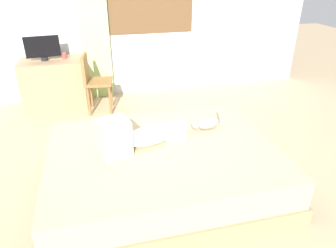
{
  "coord_description": "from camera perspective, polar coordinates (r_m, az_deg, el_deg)",
  "views": [
    {
      "loc": [
        -0.51,
        -2.53,
        1.97
      ],
      "look_at": [
        0.15,
        0.1,
        0.57
      ],
      "focal_mm": 32.92,
      "sensor_mm": 36.0,
      "label": 1
    }
  ],
  "objects": [
    {
      "name": "ground_plane",
      "position": [
        3.25,
        -2.08,
        -10.09
      ],
      "size": [
        16.0,
        16.0,
        0.0
      ],
      "primitive_type": "plane",
      "color": "tan"
    },
    {
      "name": "tv_monitor",
      "position": [
        4.87,
        -22.21,
        12.92
      ],
      "size": [
        0.48,
        0.1,
        0.35
      ],
      "color": "black",
      "rests_on": "desk"
    },
    {
      "name": "bed",
      "position": [
        3.05,
        -0.92,
        -7.95
      ],
      "size": [
        2.21,
        1.65,
        0.42
      ],
      "color": "#997A56",
      "rests_on": "ground"
    },
    {
      "name": "desk",
      "position": [
        5.01,
        -20.24,
        6.96
      ],
      "size": [
        0.9,
        0.56,
        0.74
      ],
      "color": "#997A56",
      "rests_on": "ground"
    },
    {
      "name": "chair_by_desk",
      "position": [
        4.63,
        -13.63,
        8.12
      ],
      "size": [
        0.43,
        0.43,
        0.86
      ],
      "color": "brown",
      "rests_on": "ground"
    },
    {
      "name": "curtain_left",
      "position": [
        5.03,
        -13.82,
        19.21
      ],
      "size": [
        0.44,
        0.06,
        2.65
      ],
      "primitive_type": "cube",
      "color": "#ADCC75",
      "rests_on": "ground"
    },
    {
      "name": "cat",
      "position": [
        3.27,
        7.22,
        0.1
      ],
      "size": [
        0.35,
        0.16,
        0.21
      ],
      "color": "gray",
      "rests_on": "bed"
    },
    {
      "name": "back_wall_with_window",
      "position": [
        5.16,
        -8.72,
        21.24
      ],
      "size": [
        6.4,
        0.14,
        2.9
      ],
      "color": "silver",
      "rests_on": "ground"
    },
    {
      "name": "cup",
      "position": [
        4.9,
        -18.65,
        11.87
      ],
      "size": [
        0.06,
        0.06,
        0.08
      ],
      "primitive_type": "cylinder",
      "color": "#B23D38",
      "rests_on": "desk"
    },
    {
      "name": "person_lying",
      "position": [
        2.94,
        -4.79,
        -2.0
      ],
      "size": [
        0.93,
        0.5,
        0.34
      ],
      "color": "silver",
      "rests_on": "bed"
    }
  ]
}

